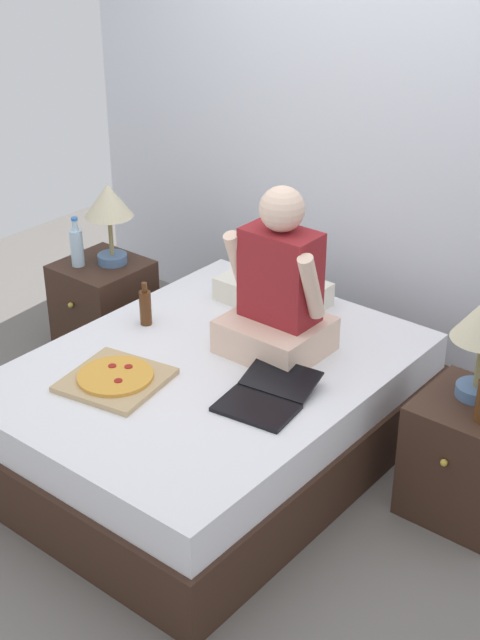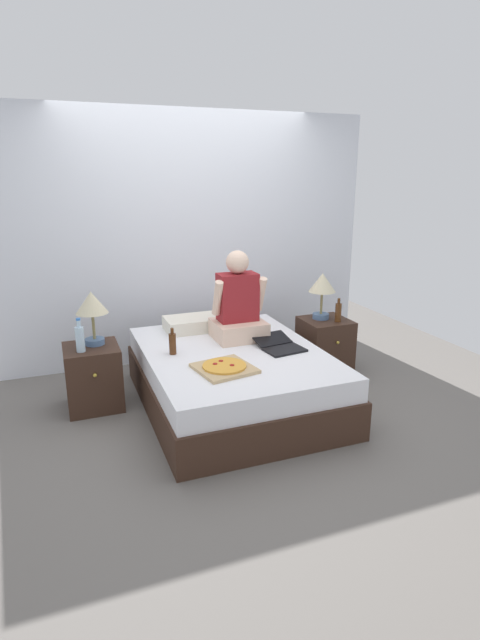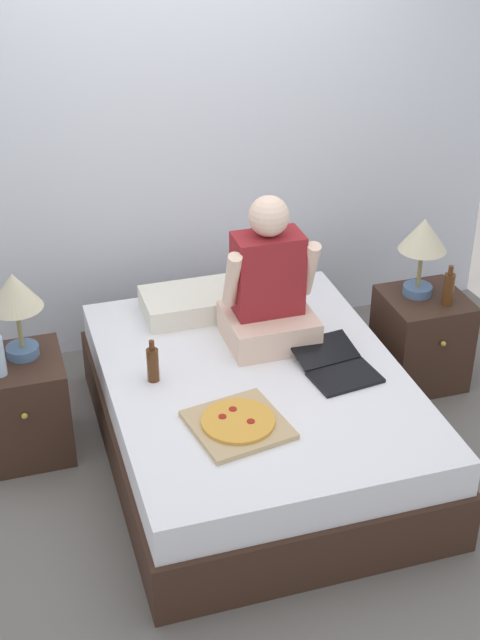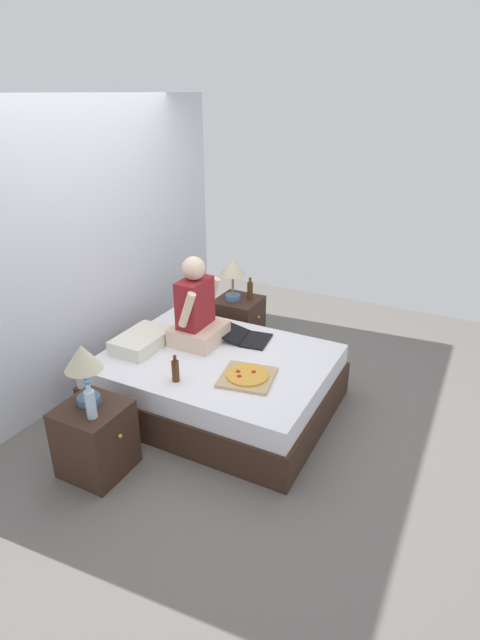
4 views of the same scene
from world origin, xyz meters
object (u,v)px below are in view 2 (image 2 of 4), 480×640
bed (233,378)px  person_seated (238,307)px  nightstand_left (93,377)px  lamp_on_right_nightstand (322,286)px  beer_bottle_on_bed (173,343)px  water_bottle (80,338)px  nightstand_right (325,346)px  pizza_box (224,368)px  laptop (280,346)px  beer_bottle (338,312)px  lamp_on_left_nightstand (92,306)px

bed → person_seated: 0.63m
nightstand_left → lamp_on_right_nightstand: lamp_on_right_nightstand is taller
person_seated → beer_bottle_on_bed: person_seated is taller
water_bottle → nightstand_right: bearing=2.3°
nightstand_right → person_seated: bearing=-175.0°
person_seated → pizza_box: size_ratio=1.68×
laptop → person_seated: bearing=120.4°
beer_bottle → person_seated: bearing=179.1°
water_bottle → beer_bottle: bearing=-0.2°
bed → water_bottle: bearing=166.5°
water_bottle → person_seated: 1.35m
pizza_box → bed: bearing=61.8°
beer_bottle → lamp_on_right_nightstand: bearing=123.7°
lamp_on_right_nightstand → pizza_box: (-1.28, -0.81, -0.35)m
bed → water_bottle: size_ratio=6.85×
water_bottle → lamp_on_right_nightstand: 2.27m
water_bottle → lamp_on_right_nightstand: (2.26, 0.14, 0.22)m
lamp_on_right_nightstand → person_seated: (-0.91, -0.13, -0.09)m
lamp_on_right_nightstand → beer_bottle: size_ratio=1.96×
bed → nightstand_left: size_ratio=3.54×
nightstand_left → person_seated: size_ratio=0.68×
lamp_on_right_nightstand → laptop: size_ratio=0.99×
beer_bottle → pizza_box: beer_bottle is taller
laptop → lamp_on_left_nightstand: bearing=160.1°
person_seated → nightstand_left: bearing=176.2°
bed → beer_bottle_on_bed: beer_bottle_on_bed is taller
lamp_on_left_nightstand → laptop: 1.58m
lamp_on_left_nightstand → nightstand_right: 2.25m
nightstand_right → lamp_on_right_nightstand: 0.60m
beer_bottle → beer_bottle_on_bed: bearing=-173.7°
person_seated → beer_bottle: bearing=-0.9°
bed → beer_bottle: beer_bottle is taller
beer_bottle → person_seated: 1.02m
person_seated → beer_bottle_on_bed: 0.70m
person_seated → laptop: bearing=-59.6°
lamp_on_left_nightstand → lamp_on_right_nightstand: same height
nightstand_right → pizza_box: size_ratio=1.15×
pizza_box → beer_bottle_on_bed: (-0.28, 0.47, 0.07)m
water_bottle → beer_bottle: 2.36m
bed → beer_bottle: (1.17, 0.27, 0.39)m
lamp_on_right_nightstand → person_seated: bearing=-171.7°
nightstand_left → lamp_on_left_nightstand: (0.04, 0.05, 0.59)m
laptop → water_bottle: bearing=166.2°
bed → person_seated: bearing=61.4°
nightstand_left → beer_bottle_on_bed: size_ratio=2.43×
water_bottle → pizza_box: bearing=-34.3°
lamp_on_left_nightstand → pizza_box: 1.23m
pizza_box → water_bottle: bearing=145.7°
lamp_on_left_nightstand → lamp_on_right_nightstand: size_ratio=1.00×
water_bottle → beer_bottle: (2.36, -0.01, -0.02)m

